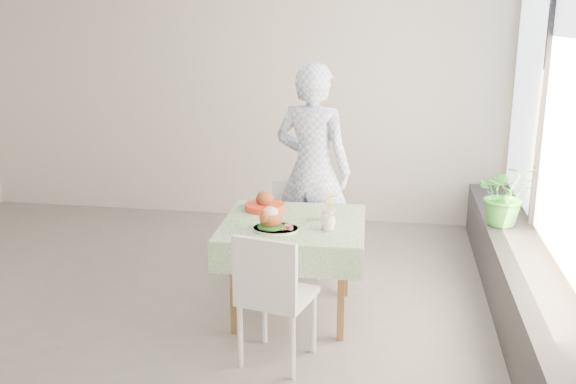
% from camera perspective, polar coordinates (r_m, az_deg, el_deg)
% --- Properties ---
extents(floor, '(6.00, 6.00, 0.00)m').
position_cam_1_polar(floor, '(5.30, -11.51, -9.72)').
color(floor, '#605E5B').
rests_on(floor, ground).
extents(wall_back, '(6.00, 0.02, 2.80)m').
position_cam_1_polar(wall_back, '(7.24, -4.88, 8.73)').
color(wall_back, beige).
rests_on(wall_back, ground).
extents(wall_right, '(0.02, 5.00, 2.80)m').
position_cam_1_polar(wall_right, '(4.67, 24.23, 3.95)').
color(wall_right, beige).
rests_on(wall_right, ground).
extents(window_pane, '(0.01, 4.80, 2.18)m').
position_cam_1_polar(window_pane, '(4.63, 24.20, 7.01)').
color(window_pane, '#D1E0F9').
rests_on(window_pane, ground).
extents(window_ledge, '(0.40, 4.80, 0.50)m').
position_cam_1_polar(window_ledge, '(4.96, 20.52, -9.05)').
color(window_ledge, black).
rests_on(window_ledge, ground).
extents(cafe_table, '(1.09, 1.09, 0.74)m').
position_cam_1_polar(cafe_table, '(4.86, 0.48, -5.80)').
color(cafe_table, brown).
rests_on(cafe_table, ground).
extents(chair_far, '(0.49, 0.49, 0.82)m').
position_cam_1_polar(chair_far, '(5.70, 0.76, -4.83)').
color(chair_far, white).
rests_on(chair_far, ground).
extents(chair_near, '(0.52, 0.52, 0.91)m').
position_cam_1_polar(chair_near, '(4.28, -1.02, -11.48)').
color(chair_near, white).
rests_on(chair_near, ground).
extents(diner, '(0.77, 0.60, 1.87)m').
position_cam_1_polar(diner, '(5.53, 2.21, 1.89)').
color(diner, '#8AA3DD').
rests_on(diner, ground).
extents(main_dish, '(0.33, 0.33, 0.17)m').
position_cam_1_polar(main_dish, '(4.56, -1.34, -2.74)').
color(main_dish, white).
rests_on(main_dish, cafe_table).
extents(juice_cup_orange, '(0.09, 0.09, 0.24)m').
position_cam_1_polar(juice_cup_orange, '(4.79, 3.51, -1.89)').
color(juice_cup_orange, white).
rests_on(juice_cup_orange, cafe_table).
extents(juice_cup_lemonade, '(0.11, 0.11, 0.30)m').
position_cam_1_polar(juice_cup_lemonade, '(4.58, 3.60, -2.51)').
color(juice_cup_lemonade, white).
rests_on(juice_cup_lemonade, cafe_table).
extents(second_dish, '(0.31, 0.31, 0.15)m').
position_cam_1_polar(second_dish, '(5.05, -2.09, -1.12)').
color(second_dish, red).
rests_on(second_dish, cafe_table).
extents(potted_plant, '(0.52, 0.46, 0.54)m').
position_cam_1_polar(potted_plant, '(5.71, 18.80, -0.19)').
color(potted_plant, '#2C852C').
rests_on(potted_plant, window_ledge).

